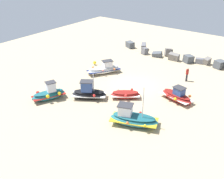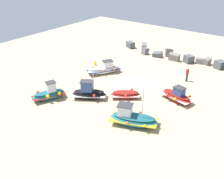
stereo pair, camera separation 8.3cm
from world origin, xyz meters
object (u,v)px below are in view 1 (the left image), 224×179
fishing_boat_0 (125,95)px  fishing_boat_2 (104,69)px  fishing_boat_3 (49,94)px  person_walking (187,73)px  fishing_boat_5 (89,93)px  fishing_boat_4 (133,118)px  mooring_buoy_0 (95,63)px  fishing_boat_1 (177,96)px

fishing_boat_0 → fishing_boat_2: (-5.67, 3.71, 0.12)m
fishing_boat_3 → person_walking: (9.27, 12.34, 0.36)m
fishing_boat_5 → fishing_boat_2: bearing=-98.4°
fishing_boat_0 → fishing_boat_4: bearing=-85.3°
fishing_boat_5 → mooring_buoy_0: size_ratio=6.66×
fishing_boat_2 → person_walking: person_walking is taller
fishing_boat_2 → person_walking: (8.97, 3.83, 0.44)m
fishing_boat_5 → person_walking: fishing_boat_5 is taller
fishing_boat_4 → mooring_buoy_0: size_ratio=8.29×
fishing_boat_2 → fishing_boat_5: 6.61m
person_walking → mooring_buoy_0: bearing=-156.1°
fishing_boat_0 → fishing_boat_4: (3.20, -3.54, 0.20)m
fishing_boat_3 → person_walking: bearing=-13.2°
fishing_boat_4 → mooring_buoy_0: fishing_boat_4 is taller
fishing_boat_4 → fishing_boat_5: (-6.10, 1.25, 0.05)m
fishing_boat_0 → mooring_buoy_0: bearing=111.3°
fishing_boat_2 → fishing_boat_4: size_ratio=0.96×
fishing_boat_1 → fishing_boat_5: fishing_boat_5 is taller
mooring_buoy_0 → fishing_boat_2: bearing=-26.9°
fishing_boat_2 → mooring_buoy_0: 2.97m
fishing_boat_5 → fishing_boat_4: bearing=135.3°
fishing_boat_3 → person_walking: size_ratio=2.15×
fishing_boat_2 → person_walking: bearing=-36.1°
fishing_boat_1 → fishing_boat_2: (-10.04, 1.06, 0.01)m
fishing_boat_0 → fishing_boat_5: 3.70m
fishing_boat_1 → fishing_boat_5: 8.79m
fishing_boat_1 → fishing_boat_5: bearing=-130.7°
fishing_boat_2 → mooring_buoy_0: bearing=93.9°
fishing_boat_4 → person_walking: fishing_boat_4 is taller
fishing_boat_0 → fishing_boat_4: size_ratio=0.68×
fishing_boat_3 → mooring_buoy_0: (-2.34, 9.85, -0.26)m
fishing_boat_1 → person_walking: size_ratio=2.26×
person_walking → fishing_boat_5: bearing=-110.5°
fishing_boat_0 → person_walking: bearing=28.9°
fishing_boat_2 → fishing_boat_4: (8.87, -7.25, 0.08)m
fishing_boat_4 → person_walking: size_ratio=2.73×
fishing_boat_0 → fishing_boat_1: 5.11m
fishing_boat_4 → fishing_boat_3: bearing=-13.0°
fishing_boat_2 → person_walking: 9.77m
fishing_boat_3 → fishing_boat_4: fishing_boat_4 is taller
fishing_boat_3 → fishing_boat_4: (9.17, 1.25, 0.00)m
fishing_boat_5 → mooring_buoy_0: 9.13m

